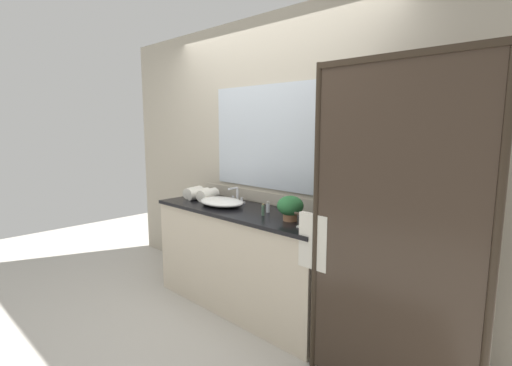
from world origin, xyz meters
TOP-DOWN VIEW (x-y plane):
  - ground_plane at (0.00, 0.00)m, footprint 8.00×8.00m
  - wall_back_with_mirror at (0.00, 0.34)m, footprint 4.40×0.06m
  - vanity_cabinet at (0.00, 0.01)m, footprint 1.80×0.58m
  - shower_enclosure at (1.27, -0.19)m, footprint 1.20×0.59m
  - sink_basin at (-0.26, -0.03)m, footprint 0.46×0.33m
  - faucet at (-0.26, 0.16)m, footprint 0.17×0.13m
  - potted_plant at (0.53, -0.02)m, footprint 0.20×0.20m
  - soap_dish at (0.74, -0.11)m, footprint 0.10×0.07m
  - amenity_bottle_conditioner at (0.27, -0.04)m, footprint 0.02×0.02m
  - amenity_bottle_body_wash at (0.22, 0.07)m, footprint 0.03×0.03m
  - rolled_towel_near_edge at (-0.76, 0.03)m, footprint 0.16×0.23m
  - rolled_towel_middle at (-0.65, 0.01)m, footprint 0.14×0.22m
  - rolled_towel_far_edge at (-0.54, 0.04)m, footprint 0.16×0.24m

SIDE VIEW (x-z plane):
  - ground_plane at x=0.00m, z-range 0.00..0.00m
  - vanity_cabinet at x=0.00m, z-range 0.00..0.90m
  - soap_dish at x=0.74m, z-range 0.90..0.93m
  - sink_basin at x=-0.26m, z-range 0.90..0.97m
  - amenity_bottle_body_wash at x=0.22m, z-range 0.90..0.99m
  - amenity_bottle_conditioner at x=0.27m, z-range 0.90..1.00m
  - faucet at x=-0.26m, z-range 0.87..1.03m
  - rolled_towel_middle at x=-0.65m, z-range 0.90..1.01m
  - rolled_towel_near_edge at x=-0.76m, z-range 0.90..1.01m
  - rolled_towel_far_edge at x=-0.54m, z-range 0.90..1.01m
  - potted_plant at x=0.53m, z-range 0.91..1.11m
  - shower_enclosure at x=1.27m, z-range 0.02..2.02m
  - wall_back_with_mirror at x=0.00m, z-range 0.00..2.60m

